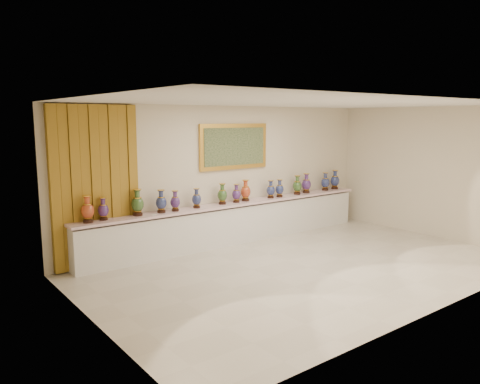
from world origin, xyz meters
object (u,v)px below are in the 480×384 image
at_px(vase_0, 88,210).
at_px(vase_2, 138,204).
at_px(vase_1, 103,210).
at_px(counter, 235,223).

height_order(vase_0, vase_2, vase_2).
relative_size(vase_0, vase_2, 0.96).
xyz_separation_m(vase_0, vase_1, (0.30, 0.05, -0.03)).
xyz_separation_m(counter, vase_2, (-2.30, -0.01, 0.69)).
bearing_deg(vase_1, vase_0, -171.14).
height_order(vase_1, vase_2, vase_2).
bearing_deg(vase_0, counter, 0.55).
bearing_deg(vase_1, vase_2, -1.89).
relative_size(vase_0, vase_1, 1.18).
bearing_deg(vase_0, vase_2, 1.51).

